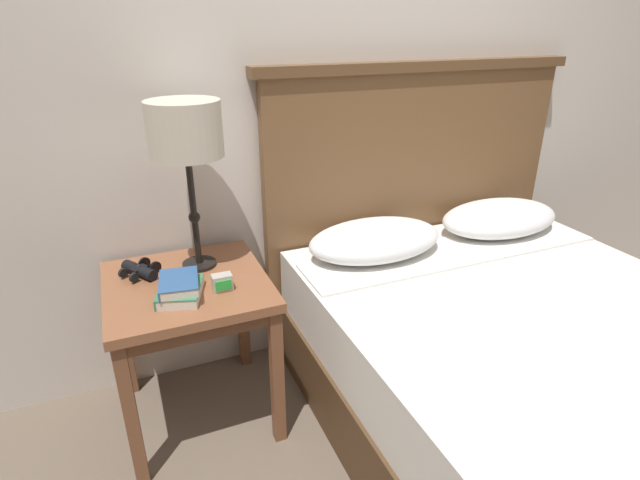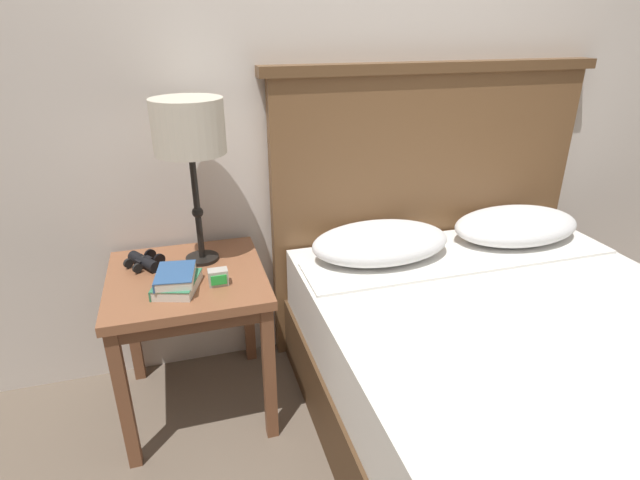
{
  "view_description": "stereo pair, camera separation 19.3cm",
  "coord_description": "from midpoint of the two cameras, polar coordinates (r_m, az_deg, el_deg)",
  "views": [
    {
      "loc": [
        -0.81,
        -1.04,
        1.5
      ],
      "look_at": [
        -0.13,
        0.59,
        0.72
      ],
      "focal_mm": 28.0,
      "sensor_mm": 36.0,
      "label": 1
    },
    {
      "loc": [
        -0.63,
        -1.1,
        1.5
      ],
      "look_at": [
        -0.13,
        0.59,
        0.72
      ],
      "focal_mm": 28.0,
      "sensor_mm": 36.0,
      "label": 2
    }
  ],
  "objects": [
    {
      "name": "nightstand",
      "position": [
        1.96,
        -17.55,
        -6.74
      ],
      "size": [
        0.58,
        0.58,
        0.62
      ],
      "color": "brown",
      "rests_on": "ground_plane"
    },
    {
      "name": "bed",
      "position": [
        2.07,
        18.96,
        -12.12
      ],
      "size": [
        1.57,
        1.79,
        1.33
      ],
      "color": "#4E3520",
      "rests_on": "ground_plane"
    },
    {
      "name": "wall_back",
      "position": [
        2.19,
        -3.56,
        18.65
      ],
      "size": [
        8.0,
        0.06,
        2.6
      ],
      "color": "silver",
      "rests_on": "ground_plane"
    },
    {
      "name": "book_stacked_on_top",
      "position": [
        1.8,
        -18.89,
        -4.77
      ],
      "size": [
        0.15,
        0.19,
        0.03
      ],
      "color": "silver",
      "rests_on": "book_on_nightstand"
    },
    {
      "name": "alarm_clock",
      "position": [
        1.82,
        -14.13,
        -4.81
      ],
      "size": [
        0.07,
        0.05,
        0.06
      ],
      "color": "#B7B2A8",
      "rests_on": "nightstand"
    },
    {
      "name": "book_on_nightstand",
      "position": [
        1.82,
        -18.71,
        -5.73
      ],
      "size": [
        0.19,
        0.22,
        0.04
      ],
      "color": "silver",
      "rests_on": "nightstand"
    },
    {
      "name": "table_lamp",
      "position": [
        1.86,
        -18.11,
        11.44
      ],
      "size": [
        0.26,
        0.26,
        0.63
      ],
      "color": "black",
      "rests_on": "nightstand"
    },
    {
      "name": "binoculars_pair",
      "position": [
        2.02,
        -22.52,
        -3.26
      ],
      "size": [
        0.16,
        0.16,
        0.05
      ],
      "color": "black",
      "rests_on": "nightstand"
    }
  ]
}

